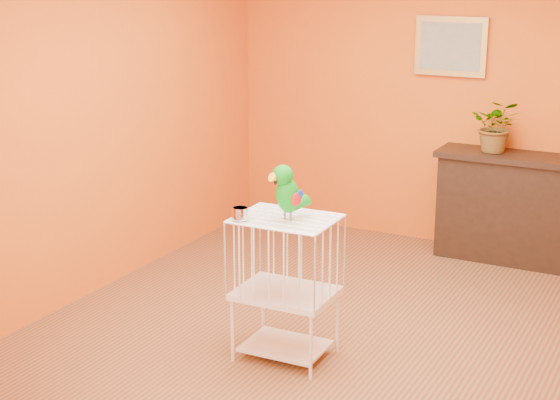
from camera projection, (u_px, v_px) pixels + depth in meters
The scene contains 8 objects.
ground at pixel (341, 334), 5.84m from camera, with size 4.50×4.50×0.00m, color brown.
room_shell at pixel (345, 104), 5.41m from camera, with size 4.50×4.50×4.50m.
console_cabinet at pixel (510, 208), 7.16m from camera, with size 1.24×0.44×0.92m.
potted_plant at pixel (496, 132), 7.06m from camera, with size 0.40×0.44×0.34m, color #26722D.
framed_picture at pixel (451, 46), 7.25m from camera, with size 0.62×0.04×0.50m.
birdcage at pixel (286, 286), 5.38m from camera, with size 0.61×0.48×0.93m.
feed_cup at pixel (240, 213), 5.21m from camera, with size 0.10×0.10×0.07m, color silver.
parrot at pixel (288, 191), 5.18m from camera, with size 0.20×0.31×0.35m.
Camera 1 is at (2.14, -4.94, 2.47)m, focal length 55.00 mm.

